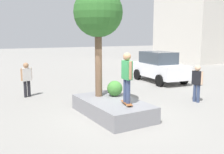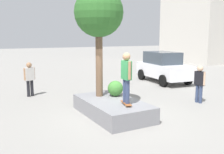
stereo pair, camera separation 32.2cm
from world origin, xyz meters
name	(u,v)px [view 2 (the right image)]	position (x,y,z in m)	size (l,w,h in m)	color
ground_plane	(120,116)	(0.00, 0.00, 0.00)	(120.00, 120.00, 0.00)	gray
planter_ledge	(112,108)	(-0.25, -0.19, 0.29)	(3.44, 1.86, 0.59)	gray
plaza_tree	(99,14)	(-1.14, -0.29, 3.86)	(1.93, 1.93, 4.30)	brown
boxwood_shrub	(115,88)	(-0.82, 0.27, 0.90)	(0.63, 0.63, 0.63)	#3D7A33
skateboard	(126,103)	(0.55, -0.06, 0.64)	(0.83, 0.42, 0.07)	brown
skateboarder	(126,74)	(0.55, -0.06, 1.69)	(0.60, 0.28, 1.78)	navy
police_car	(163,67)	(-5.01, 6.26, 1.01)	(4.47, 2.42, 1.99)	white
passerby_with_bag	(30,77)	(-5.00, -2.31, 1.00)	(0.31, 0.57, 1.72)	black
pedestrian_crossing	(200,81)	(-0.01, 4.18, 0.99)	(0.58, 0.26, 1.71)	navy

